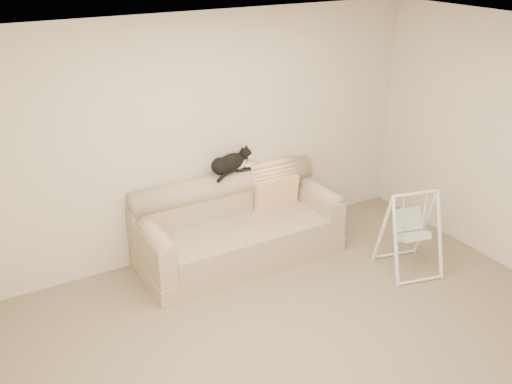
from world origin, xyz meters
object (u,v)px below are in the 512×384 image
(sofa, at_px, (236,227))
(baby_swing, at_px, (411,231))
(remote_a, at_px, (228,173))
(tuxedo_cat, at_px, (230,163))
(remote_b, at_px, (244,170))

(sofa, height_order, baby_swing, baby_swing)
(sofa, xyz_separation_m, remote_a, (0.03, 0.22, 0.56))
(remote_a, distance_m, tuxedo_cat, 0.11)
(remote_a, height_order, tuxedo_cat, tuxedo_cat)
(sofa, xyz_separation_m, tuxedo_cat, (0.06, 0.23, 0.66))
(remote_a, relative_size, tuxedo_cat, 0.31)
(remote_a, xyz_separation_m, tuxedo_cat, (0.04, 0.01, 0.11))
(sofa, relative_size, remote_a, 11.88)
(tuxedo_cat, xyz_separation_m, baby_swing, (1.39, -1.38, -0.56))
(remote_a, bearing_deg, tuxedo_cat, 11.20)
(tuxedo_cat, height_order, baby_swing, tuxedo_cat)
(sofa, distance_m, remote_b, 0.64)
(sofa, bearing_deg, remote_b, 45.00)
(remote_a, distance_m, remote_b, 0.19)
(tuxedo_cat, distance_m, baby_swing, 2.04)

